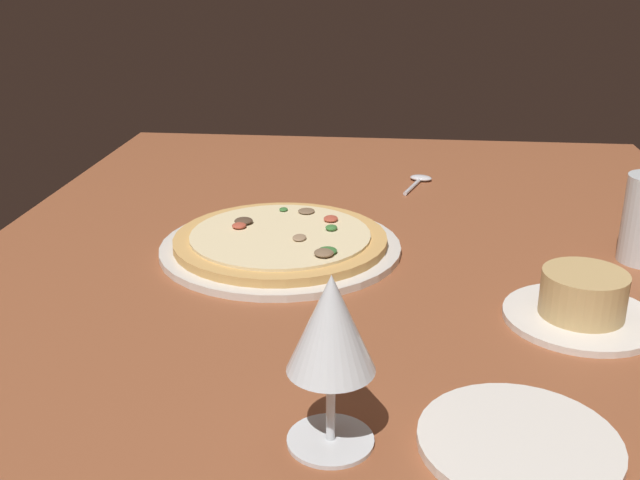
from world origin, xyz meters
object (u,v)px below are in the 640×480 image
object	(u,v)px
pizza_main	(281,243)
wine_glass_far	(331,331)
side_plate	(519,442)
spoon	(419,180)
ramekin_on_saucer	(582,302)

from	to	relation	value
pizza_main	wine_glass_far	world-z (taller)	wine_glass_far
wine_glass_far	side_plate	xyz separation A→B (cm)	(-1.06, 16.00, -10.34)
spoon	side_plate	bearing A→B (deg)	5.22
wine_glass_far	spoon	xyz separation A→B (cm)	(-78.30, 8.94, -10.33)
ramekin_on_saucer	side_plate	xyz separation A→B (cm)	(24.54, -10.26, -1.90)
ramekin_on_saucer	side_plate	world-z (taller)	ramekin_on_saucer
wine_glass_far	spoon	distance (cm)	79.48
ramekin_on_saucer	spoon	distance (cm)	55.51
ramekin_on_saucer	wine_glass_far	distance (cm)	37.63
pizza_main	side_plate	world-z (taller)	pizza_main
spoon	ramekin_on_saucer	bearing A→B (deg)	18.19
side_plate	spoon	size ratio (longest dim) A/B	1.51
ramekin_on_saucer	side_plate	bearing A→B (deg)	-22.69
wine_glass_far	spoon	bearing A→B (deg)	173.48
wine_glass_far	side_plate	bearing A→B (deg)	93.78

